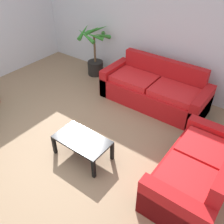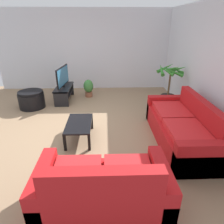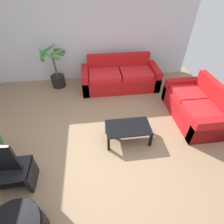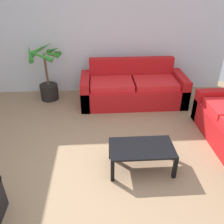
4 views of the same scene
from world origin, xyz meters
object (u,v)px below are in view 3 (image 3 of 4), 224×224
object	(u,v)px
coffee_table	(128,128)
potted_palm	(56,70)
couch_loveseat	(195,107)
couch_main	(120,78)

from	to	relation	value
coffee_table	potted_palm	bearing A→B (deg)	125.67
coffee_table	potted_palm	xyz separation A→B (m)	(-1.68, 2.34, 0.21)
couch_loveseat	coffee_table	size ratio (longest dim) A/B	1.86
couch_main	potted_palm	bearing A→B (deg)	171.85
couch_main	coffee_table	size ratio (longest dim) A/B	2.46
couch_main	potted_palm	world-z (taller)	potted_palm
couch_loveseat	potted_palm	size ratio (longest dim) A/B	1.37
couch_main	potted_palm	xyz separation A→B (m)	(-1.85, 0.26, 0.22)
potted_palm	couch_main	bearing A→B (deg)	-8.15
couch_main	potted_palm	distance (m)	1.88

